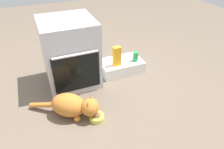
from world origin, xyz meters
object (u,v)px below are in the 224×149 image
at_px(oven, 70,53).
at_px(juice_carton, 117,56).
at_px(cat, 73,105).
at_px(soda_can, 136,57).
at_px(food_bowl, 97,117).
at_px(pantry_cabinet, 121,66).

height_order(oven, juice_carton, oven).
height_order(cat, soda_can, soda_can).
bearing_deg(food_bowl, juice_carton, 52.60).
distance_m(cat, soda_can, 1.04).
xyz_separation_m(pantry_cabinet, soda_can, (0.16, -0.06, 0.13)).
relative_size(food_bowl, juice_carton, 0.59).
distance_m(pantry_cabinet, food_bowl, 0.89).
relative_size(pantry_cabinet, cat, 0.86).
relative_size(oven, pantry_cabinet, 1.42).
height_order(food_bowl, cat, cat).
distance_m(pantry_cabinet, soda_can, 0.22).
distance_m(soda_can, juice_carton, 0.26).
xyz_separation_m(pantry_cabinet, juice_carton, (-0.09, -0.07, 0.19)).
height_order(oven, food_bowl, oven).
bearing_deg(cat, food_bowl, 0.00).
bearing_deg(oven, pantry_cabinet, -1.77).
bearing_deg(pantry_cabinet, food_bowl, -129.44).
bearing_deg(pantry_cabinet, soda_can, -21.37).
distance_m(oven, food_bowl, 0.79).
xyz_separation_m(food_bowl, soda_can, (0.73, 0.62, 0.17)).
xyz_separation_m(oven, pantry_cabinet, (0.62, -0.02, -0.30)).
relative_size(food_bowl, cat, 0.23).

